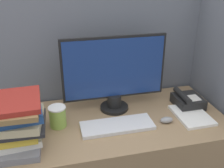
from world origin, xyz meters
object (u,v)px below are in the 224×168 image
(mouse, at_px, (167,120))
(desk_telephone, at_px, (187,101))
(keyboard, at_px, (117,126))
(monitor, at_px, (114,75))
(coffee_cup, at_px, (58,117))
(book_stack, at_px, (18,123))

(mouse, relative_size, desk_telephone, 0.42)
(keyboard, bearing_deg, monitor, 80.67)
(monitor, xyz_separation_m, mouse, (0.25, -0.22, -0.21))
(monitor, xyz_separation_m, coffee_cup, (-0.35, -0.11, -0.17))
(keyboard, height_order, book_stack, book_stack)
(monitor, distance_m, keyboard, 0.30)
(keyboard, bearing_deg, book_stack, -175.74)
(monitor, height_order, coffee_cup, monitor)
(monitor, height_order, keyboard, monitor)
(monitor, distance_m, book_stack, 0.60)
(book_stack, bearing_deg, monitor, 24.20)
(mouse, bearing_deg, coffee_cup, 169.50)
(monitor, distance_m, coffee_cup, 0.40)
(monitor, height_order, book_stack, monitor)
(desk_telephone, bearing_deg, mouse, -144.39)
(coffee_cup, distance_m, desk_telephone, 0.80)
(coffee_cup, distance_m, book_stack, 0.24)
(coffee_cup, relative_size, book_stack, 0.39)
(mouse, relative_size, book_stack, 0.24)
(keyboard, xyz_separation_m, book_stack, (-0.50, -0.04, 0.12))
(desk_telephone, bearing_deg, monitor, 170.34)
(keyboard, bearing_deg, mouse, -4.30)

